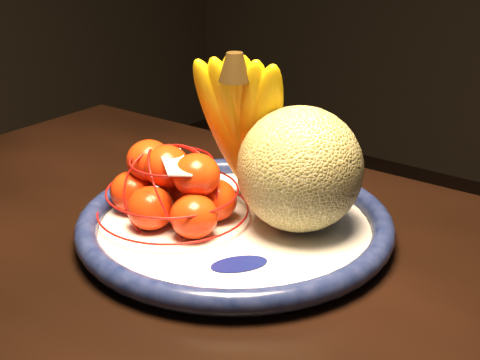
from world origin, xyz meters
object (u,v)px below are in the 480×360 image
Objects in this scene: fruit_bowl at (235,224)px; banana_bunch at (245,122)px; mandarin_bag at (173,189)px; cantaloupe at (300,169)px.

banana_bunch is at bearing 116.09° from fruit_bowl.
banana_bunch reaches higher than mandarin_bag.
mandarin_bag is (-0.13, -0.07, -0.04)m from cantaloupe.
banana_bunch is 0.12m from mandarin_bag.
fruit_bowl is 0.09m from mandarin_bag.
banana_bunch is (-0.09, 0.01, 0.04)m from cantaloupe.
banana_bunch is 1.00× the size of mandarin_bag.
banana_bunch is at bearing 171.81° from cantaloupe.
banana_bunch reaches higher than fruit_bowl.
fruit_bowl is at bearing -145.79° from cantaloupe.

